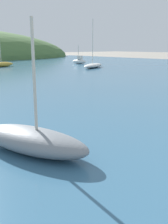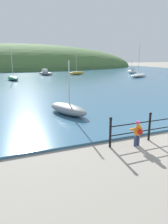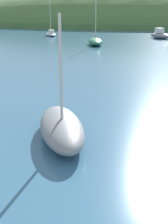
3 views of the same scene
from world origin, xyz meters
name	(u,v)px [view 2 (image 2 of 3)]	position (x,y,z in m)	size (l,w,h in m)	color
water	(43,77)	(0.00, 32.00, 0.05)	(80.00, 60.00, 0.10)	#386684
far_hillside	(19,68)	(0.00, 65.19, 0.00)	(75.05, 41.28, 14.14)	#476B38
child_in_coat	(138,131)	(-3.26, 1.18, 0.61)	(0.39, 0.54, 1.00)	navy
boat_far_right	(139,75)	(14.29, 24.60, 0.37)	(4.70, 3.21, 5.53)	silver
boat_nearest_quay	(13,78)	(-5.36, 27.30, 0.41)	(1.76, 3.67, 4.46)	#287551
boat_twin_mast	(132,71)	(17.70, 31.38, 0.49)	(1.07, 2.65, 2.68)	silver
boat_red_dinghy	(77,73)	(6.58, 32.94, 0.42)	(3.55, 1.94, 4.39)	gold
boat_white_sailboat	(46,73)	(0.97, 34.18, 0.45)	(2.64, 3.37, 1.08)	gray
boat_green_fishing	(68,109)	(-4.26, 6.50, 0.41)	(1.99, 3.29, 3.09)	gray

